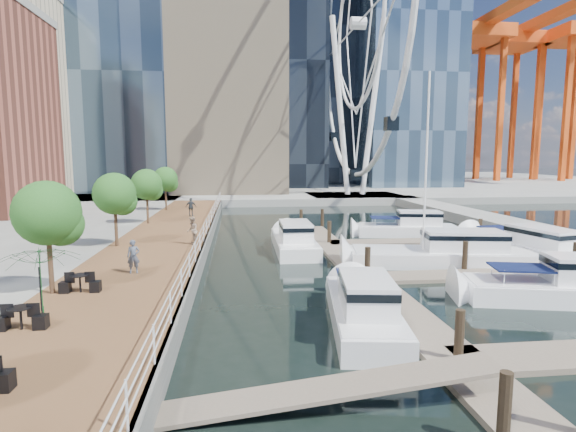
# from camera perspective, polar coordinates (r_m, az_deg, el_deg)

# --- Properties ---
(ground) EXTENTS (520.00, 520.00, 0.00)m
(ground) POSITION_cam_1_polar(r_m,az_deg,el_deg) (16.54, 7.77, -15.75)
(ground) COLOR black
(ground) RESTS_ON ground
(boardwalk) EXTENTS (6.00, 60.00, 1.00)m
(boardwalk) POSITION_cam_1_polar(r_m,az_deg,el_deg) (30.76, -16.04, -4.15)
(boardwalk) COLOR brown
(boardwalk) RESTS_ON ground
(seawall) EXTENTS (0.25, 60.00, 1.00)m
(seawall) POSITION_cam_1_polar(r_m,az_deg,el_deg) (30.40, -10.45, -4.12)
(seawall) COLOR #595954
(seawall) RESTS_ON ground
(land_far) EXTENTS (200.00, 114.00, 1.00)m
(land_far) POSITION_cam_1_polar(r_m,az_deg,el_deg) (116.95, -4.59, 4.37)
(land_far) COLOR gray
(land_far) RESTS_ON ground
(breakwater) EXTENTS (4.00, 60.00, 1.00)m
(breakwater) POSITION_cam_1_polar(r_m,az_deg,el_deg) (42.54, 27.71, -1.59)
(breakwater) COLOR gray
(breakwater) RESTS_ON ground
(pier) EXTENTS (14.00, 12.00, 1.00)m
(pier) POSITION_cam_1_polar(r_m,az_deg,el_deg) (69.33, 8.48, 2.30)
(pier) COLOR gray
(pier) RESTS_ON ground
(railing) EXTENTS (0.10, 60.00, 1.05)m
(railing) POSITION_cam_1_polar(r_m,az_deg,el_deg) (30.23, -10.68, -2.21)
(railing) COLOR white
(railing) RESTS_ON boardwalk
(floating_docks) EXTENTS (16.00, 34.00, 2.60)m
(floating_docks) POSITION_cam_1_polar(r_m,az_deg,el_deg) (28.03, 18.69, -5.37)
(floating_docks) COLOR #6D6051
(floating_docks) RESTS_ON ground
(ferris_wheel) EXTENTS (5.80, 45.60, 47.80)m
(ferris_wheel) POSITION_cam_1_polar(r_m,az_deg,el_deg) (71.76, 8.89, 22.96)
(ferris_wheel) COLOR white
(ferris_wheel) RESTS_ON ground
(port_cranes) EXTENTS (40.00, 52.00, 38.00)m
(port_cranes) POSITION_cam_1_polar(r_m,az_deg,el_deg) (132.23, 27.00, 12.41)
(port_cranes) COLOR #D84C14
(port_cranes) RESTS_ON ground
(street_trees) EXTENTS (2.60, 42.60, 4.60)m
(street_trees) POSITION_cam_1_polar(r_m,az_deg,el_deg) (29.79, -21.18, 2.64)
(street_trees) COLOR #3F2B1C
(street_trees) RESTS_ON ground
(cafe_tables) EXTENTS (2.50, 13.70, 0.74)m
(cafe_tables) POSITION_cam_1_polar(r_m,az_deg,el_deg) (15.20, -32.55, -13.43)
(cafe_tables) COLOR black
(cafe_tables) RESTS_ON ground
(yacht_foreground) EXTENTS (9.88, 4.65, 2.15)m
(yacht_foreground) POSITION_cam_1_polar(r_m,az_deg,el_deg) (24.19, 31.66, -9.29)
(yacht_foreground) COLOR white
(yacht_foreground) RESTS_ON ground
(pedestrian_near) EXTENTS (0.64, 0.47, 1.61)m
(pedestrian_near) POSITION_cam_1_polar(r_m,az_deg,el_deg) (22.78, -19.04, -4.88)
(pedestrian_near) COLOR #444C5B
(pedestrian_near) RESTS_ON boardwalk
(pedestrian_mid) EXTENTS (0.72, 0.90, 1.79)m
(pedestrian_mid) POSITION_cam_1_polar(r_m,az_deg,el_deg) (29.25, -12.08, -1.83)
(pedestrian_mid) COLOR gray
(pedestrian_mid) RESTS_ON boardwalk
(pedestrian_far) EXTENTS (1.09, 0.59, 1.77)m
(pedestrian_far) POSITION_cam_1_polar(r_m,az_deg,el_deg) (43.71, -12.21, 1.14)
(pedestrian_far) COLOR #2F343A
(pedestrian_far) RESTS_ON boardwalk
(moored_yachts) EXTENTS (18.86, 34.15, 11.50)m
(moored_yachts) POSITION_cam_1_polar(r_m,az_deg,el_deg) (28.23, 18.69, -6.31)
(moored_yachts) COLOR white
(moored_yachts) RESTS_ON ground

